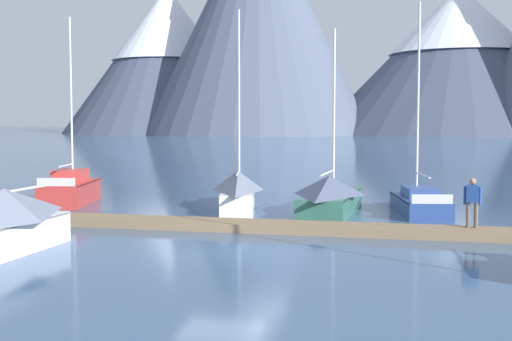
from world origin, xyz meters
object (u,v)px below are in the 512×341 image
Objects in this scene: sailboat_mid_dock_starboard at (332,195)px; sailboat_nearest_berth at (73,189)px; sailboat_mid_dock_port at (239,190)px; sailboat_far_berth at (418,201)px; person_on_dock at (472,200)px.

sailboat_nearest_berth is at bearing 174.00° from sailboat_mid_dock_starboard.
sailboat_mid_dock_port is 4.19m from sailboat_mid_dock_starboard.
sailboat_mid_dock_port reaches higher than sailboat_nearest_berth.
sailboat_mid_dock_port is at bearing -6.06° from sailboat_nearest_berth.
sailboat_mid_dock_starboard is 3.70m from sailboat_far_berth.
sailboat_mid_dock_starboard is (12.46, -1.31, 0.11)m from sailboat_nearest_berth.
sailboat_mid_dock_port is at bearing 174.13° from sailboat_mid_dock_starboard.
sailboat_mid_dock_port is 1.13× the size of sailboat_mid_dock_starboard.
sailboat_nearest_berth is 0.99× the size of sailboat_mid_dock_port.
sailboat_nearest_berth is 5.20× the size of person_on_dock.
sailboat_nearest_berth is 1.12× the size of sailboat_mid_dock_starboard.
sailboat_mid_dock_starboard is at bearing -169.78° from sailboat_far_berth.
sailboat_mid_dock_port is 0.99× the size of sailboat_far_berth.
sailboat_nearest_berth is 18.70m from person_on_dock.
sailboat_mid_dock_starboard reaches higher than person_on_dock.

